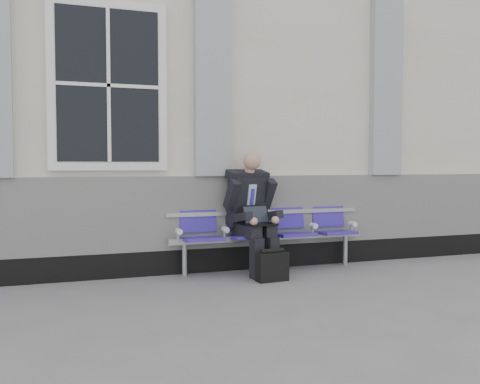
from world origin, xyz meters
name	(u,v)px	position (x,y,z in m)	size (l,w,h in m)	color
ground	(87,314)	(0.00, 0.00, 0.00)	(70.00, 70.00, 0.00)	slate
station_building	(70,105)	(-0.02, 3.47, 2.22)	(14.40, 4.40, 4.49)	silver
bench	(269,227)	(2.31, 1.32, 0.55)	(2.60, 0.47, 0.91)	#9EA0A3
businessman	(252,209)	(2.02, 1.18, 0.80)	(0.65, 0.87, 1.50)	black
briefcase	(272,266)	(2.09, 0.70, 0.17)	(0.38, 0.19, 0.38)	black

